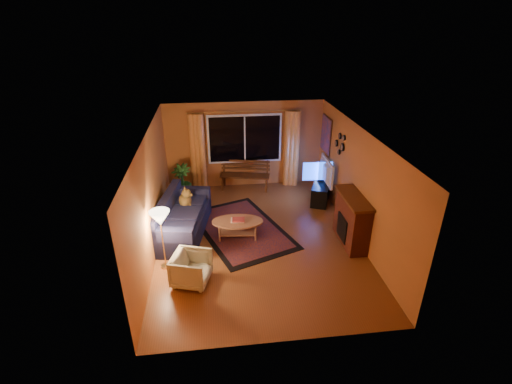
{
  "coord_description": "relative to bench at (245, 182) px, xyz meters",
  "views": [
    {
      "loc": [
        -0.91,
        -7.16,
        4.72
      ],
      "look_at": [
        0.0,
        0.3,
        1.05
      ],
      "focal_mm": 26.0,
      "sensor_mm": 36.0,
      "label": 1
    }
  ],
  "objects": [
    {
      "name": "floor_lamp",
      "position": [
        -1.96,
        -3.5,
        0.42
      ],
      "size": [
        0.27,
        0.27,
        1.27
      ],
      "primitive_type": "cylinder",
      "rotation": [
        0.0,
        0.0,
        -0.33
      ],
      "color": "#BF8C3F",
      "rests_on": "ground"
    },
    {
      "name": "tv_console",
      "position": [
        2.04,
        -0.9,
        0.05
      ],
      "size": [
        0.86,
        1.32,
        0.52
      ],
      "primitive_type": "cube",
      "rotation": [
        0.0,
        0.0,
        -0.38
      ],
      "color": "black",
      "rests_on": "ground"
    },
    {
      "name": "ceiling",
      "position": [
        0.04,
        -2.68,
        2.3
      ],
      "size": [
        4.5,
        6.0,
        0.02
      ],
      "primitive_type": "cube",
      "color": "white",
      "rests_on": "ground"
    },
    {
      "name": "floor",
      "position": [
        0.04,
        -2.68,
        -0.22
      ],
      "size": [
        4.5,
        6.0,
        0.02
      ],
      "primitive_type": "cube",
      "color": "brown",
      "rests_on": "ground"
    },
    {
      "name": "coffee_table",
      "position": [
        -0.41,
        -2.55,
        0.0
      ],
      "size": [
        1.28,
        1.28,
        0.43
      ],
      "primitive_type": "cylinder",
      "rotation": [
        0.0,
        0.0,
        -0.09
      ],
      "color": "#A96C48",
      "rests_on": "ground"
    },
    {
      "name": "painting",
      "position": [
        2.26,
        -0.23,
        1.44
      ],
      "size": [
        0.04,
        0.76,
        0.96
      ],
      "primitive_type": "cube",
      "color": "#C8462C",
      "rests_on": "wall_right"
    },
    {
      "name": "fireplace",
      "position": [
        2.09,
        -3.08,
        0.34
      ],
      "size": [
        0.4,
        1.2,
        1.1
      ],
      "primitive_type": "cube",
      "color": "maroon",
      "rests_on": "ground"
    },
    {
      "name": "potted_plant",
      "position": [
        -1.79,
        -0.33,
        0.27
      ],
      "size": [
        0.72,
        0.72,
        0.97
      ],
      "primitive_type": "imported",
      "rotation": [
        0.0,
        0.0,
        -0.43
      ],
      "color": "#235B1E",
      "rests_on": "ground"
    },
    {
      "name": "window",
      "position": [
        0.04,
        0.26,
        1.24
      ],
      "size": [
        2.0,
        0.02,
        1.3
      ],
      "primitive_type": "cube",
      "color": "black",
      "rests_on": "wall_back"
    },
    {
      "name": "curtain_left",
      "position": [
        -1.31,
        0.2,
        0.91
      ],
      "size": [
        0.36,
        0.36,
        2.24
      ],
      "primitive_type": "cylinder",
      "color": "#F2913F",
      "rests_on": "ground"
    },
    {
      "name": "mirror_cluster",
      "position": [
        2.25,
        -1.38,
        1.59
      ],
      "size": [
        0.06,
        0.6,
        0.56
      ],
      "primitive_type": null,
      "color": "black",
      "rests_on": "wall_right"
    },
    {
      "name": "sofa",
      "position": [
        -1.66,
        -2.22,
        0.23
      ],
      "size": [
        1.32,
        2.34,
        0.89
      ],
      "primitive_type": "cube",
      "rotation": [
        0.0,
        0.0,
        -0.18
      ],
      "color": "#1B1C3A",
      "rests_on": "ground"
    },
    {
      "name": "curtain_rod",
      "position": [
        0.04,
        0.22,
        2.04
      ],
      "size": [
        3.2,
        0.03,
        0.03
      ],
      "primitive_type": "cylinder",
      "rotation": [
        0.0,
        1.57,
        0.0
      ],
      "color": "#BF8C3F",
      "rests_on": "wall_back"
    },
    {
      "name": "armchair",
      "position": [
        -1.41,
        -4.04,
        0.13
      ],
      "size": [
        0.79,
        0.82,
        0.69
      ],
      "primitive_type": "imported",
      "rotation": [
        0.0,
        0.0,
        1.27
      ],
      "color": "beige",
      "rests_on": "ground"
    },
    {
      "name": "dog",
      "position": [
        -1.61,
        -1.72,
        0.46
      ],
      "size": [
        0.32,
        0.43,
        0.46
      ],
      "primitive_type": null,
      "rotation": [
        0.0,
        0.0,
        0.03
      ],
      "color": "olive",
      "rests_on": "sofa"
    },
    {
      "name": "bench",
      "position": [
        0.0,
        0.0,
        0.0
      ],
      "size": [
        1.48,
        0.73,
        0.43
      ],
      "primitive_type": "cube",
      "rotation": [
        0.0,
        0.0,
        -0.23
      ],
      "color": "#47220D",
      "rests_on": "ground"
    },
    {
      "name": "television",
      "position": [
        2.04,
        -0.9,
        0.63
      ],
      "size": [
        0.19,
        1.12,
        0.64
      ],
      "primitive_type": "imported",
      "rotation": [
        0.0,
        0.0,
        1.54
      ],
      "color": "black",
      "rests_on": "tv_console"
    },
    {
      "name": "wall_back",
      "position": [
        0.04,
        0.33,
        1.04
      ],
      "size": [
        4.5,
        0.02,
        2.5
      ],
      "primitive_type": "cube",
      "color": "#C67131",
      "rests_on": "ground"
    },
    {
      "name": "wall_right",
      "position": [
        2.3,
        -2.68,
        1.04
      ],
      "size": [
        0.02,
        6.0,
        2.5
      ],
      "primitive_type": "cube",
      "color": "#C67131",
      "rests_on": "ground"
    },
    {
      "name": "rug",
      "position": [
        -0.31,
        -2.23,
        -0.2
      ],
      "size": [
        2.65,
        3.25,
        0.02
      ],
      "primitive_type": "cube",
      "rotation": [
        0.0,
        0.0,
        0.36
      ],
      "color": "maroon",
      "rests_on": "ground"
    },
    {
      "name": "curtain_right",
      "position": [
        1.39,
        0.2,
        0.91
      ],
      "size": [
        0.36,
        0.36,
        2.24
      ],
      "primitive_type": "cylinder",
      "color": "#F2913F",
      "rests_on": "ground"
    },
    {
      "name": "wall_left",
      "position": [
        -2.22,
        -2.68,
        1.04
      ],
      "size": [
        0.02,
        6.0,
        2.5
      ],
      "primitive_type": "cube",
      "color": "#C67131",
      "rests_on": "ground"
    }
  ]
}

